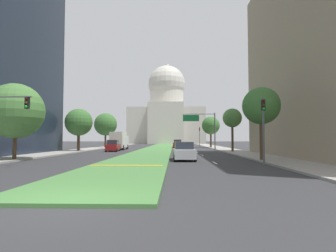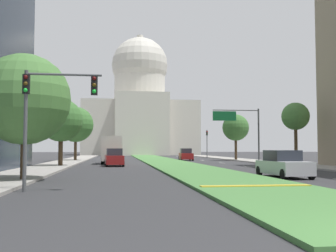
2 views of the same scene
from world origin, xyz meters
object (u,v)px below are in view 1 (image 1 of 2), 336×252
at_px(street_tree_left_mid, 79,122).
at_px(sedan_lead_stopped, 184,152).
at_px(street_tree_right_near, 261,106).
at_px(street_tree_right_mid, 232,118).
at_px(street_tree_left_near, 16,111).
at_px(street_tree_right_far, 211,126).
at_px(capitol_building, 167,112).
at_px(street_tree_left_far, 106,124).
at_px(box_truck_delivery, 119,141).
at_px(traffic_light_far_right, 200,134).
at_px(sedan_midblock, 113,146).
at_px(traffic_light_near_right, 263,122).
at_px(overhead_guide_sign, 203,123).
at_px(sedan_distant, 178,144).

bearing_deg(street_tree_left_mid, sedan_lead_stopped, -45.18).
relative_size(street_tree_right_near, street_tree_right_mid, 1.02).
relative_size(street_tree_left_near, street_tree_right_far, 1.04).
xyz_separation_m(capitol_building, street_tree_right_near, (11.14, -87.20, -8.22)).
xyz_separation_m(street_tree_right_near, street_tree_right_far, (0.14, 34.31, -0.07)).
height_order(street_tree_left_far, box_truck_delivery, street_tree_left_far).
relative_size(traffic_light_far_right, sedan_midblock, 1.14).
xyz_separation_m(traffic_light_near_right, street_tree_right_mid, (1.85, 19.43, 1.75)).
height_order(overhead_guide_sign, street_tree_left_far, street_tree_left_far).
relative_size(traffic_light_near_right, box_truck_delivery, 0.81).
distance_m(overhead_guide_sign, street_tree_left_far, 24.06).
height_order(traffic_light_near_right, street_tree_left_mid, street_tree_left_mid).
height_order(traffic_light_near_right, street_tree_right_near, street_tree_right_near).
xyz_separation_m(overhead_guide_sign, street_tree_right_far, (3.07, 12.24, 0.23)).
xyz_separation_m(traffic_light_far_right, street_tree_left_near, (-21.53, -48.11, 1.27)).
distance_m(traffic_light_far_right, street_tree_left_mid, 37.90).
xyz_separation_m(traffic_light_near_right, overhead_guide_sign, (-1.91, 25.66, 1.34)).
bearing_deg(sedan_midblock, street_tree_left_far, 108.68).
relative_size(traffic_light_near_right, street_tree_right_mid, 0.79).
xyz_separation_m(street_tree_right_mid, sedan_distant, (-7.95, 20.07, -4.23)).
distance_m(traffic_light_near_right, street_tree_left_far, 44.52).
bearing_deg(capitol_building, street_tree_right_mid, -80.47).
xyz_separation_m(street_tree_right_near, street_tree_left_far, (-23.26, 34.93, 0.25)).
bearing_deg(street_tree_left_mid, traffic_light_near_right, -43.75).
bearing_deg(overhead_guide_sign, sedan_distant, 106.81).
relative_size(traffic_light_near_right, sedan_lead_stopped, 1.11).
xyz_separation_m(traffic_light_near_right, street_tree_left_near, (-21.53, 3.75, 1.27)).
height_order(capitol_building, street_tree_right_far, capitol_building).
distance_m(capitol_building, sedan_lead_stopped, 86.93).
bearing_deg(street_tree_right_near, capitol_building, 97.28).
relative_size(street_tree_right_near, street_tree_left_far, 0.86).
relative_size(traffic_light_far_right, overhead_guide_sign, 0.80).
distance_m(capitol_building, box_truck_delivery, 64.11).
bearing_deg(traffic_light_far_right, capitol_building, 104.57).
height_order(traffic_light_near_right, street_tree_right_mid, street_tree_right_mid).
distance_m(street_tree_left_mid, street_tree_right_mid, 23.79).
xyz_separation_m(sedan_midblock, sedan_distant, (10.55, 17.52, -0.01)).
xyz_separation_m(street_tree_left_far, sedan_midblock, (5.59, -16.54, -4.36)).
bearing_deg(street_tree_left_near, sedan_distant, 66.65).
distance_m(overhead_guide_sign, sedan_distant, 14.95).
bearing_deg(box_truck_delivery, street_tree_right_mid, -24.75).
height_order(street_tree_left_far, sedan_midblock, street_tree_left_far).
xyz_separation_m(street_tree_left_near, street_tree_right_near, (22.54, -0.15, 0.37)).
relative_size(sedan_lead_stopped, sedan_midblock, 1.03).
height_order(traffic_light_near_right, traffic_light_far_right, same).
relative_size(overhead_guide_sign, street_tree_left_mid, 0.96).
bearing_deg(street_tree_right_far, street_tree_right_near, -90.23).
height_order(traffic_light_far_right, street_tree_left_far, street_tree_left_far).
height_order(overhead_guide_sign, sedan_midblock, overhead_guide_sign).
bearing_deg(box_truck_delivery, street_tree_left_far, 116.97).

